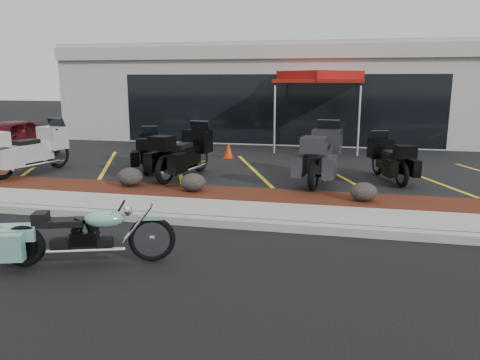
% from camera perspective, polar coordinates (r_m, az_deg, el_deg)
% --- Properties ---
extents(ground, '(90.00, 90.00, 0.00)m').
position_cam_1_polar(ground, '(7.83, -6.03, -7.45)').
color(ground, black).
rests_on(ground, ground).
extents(curb, '(24.00, 0.25, 0.15)m').
position_cam_1_polar(curb, '(8.62, -4.17, -5.03)').
color(curb, gray).
rests_on(curb, ground).
extents(sidewalk, '(24.00, 1.20, 0.15)m').
position_cam_1_polar(sidewalk, '(9.26, -2.95, -3.78)').
color(sidewalk, gray).
rests_on(sidewalk, ground).
extents(mulch_bed, '(24.00, 1.20, 0.16)m').
position_cam_1_polar(mulch_bed, '(10.38, -1.23, -1.98)').
color(mulch_bed, '#391B0D').
rests_on(mulch_bed, ground).
extents(upper_lot, '(26.00, 9.60, 0.15)m').
position_cam_1_polar(upper_lot, '(15.58, 3.39, 2.77)').
color(upper_lot, black).
rests_on(upper_lot, ground).
extents(dealership_building, '(18.00, 8.16, 4.00)m').
position_cam_1_polar(dealership_building, '(21.60, 6.08, 10.50)').
color(dealership_building, '#9A948B').
rests_on(dealership_building, ground).
extents(boulder_left, '(0.61, 0.51, 0.43)m').
position_cam_1_polar(boulder_left, '(11.27, -13.25, 0.38)').
color(boulder_left, black).
rests_on(boulder_left, mulch_bed).
extents(boulder_mid, '(0.57, 0.48, 0.40)m').
position_cam_1_polar(boulder_mid, '(10.51, -5.73, -0.28)').
color(boulder_mid, black).
rests_on(boulder_mid, mulch_bed).
extents(boulder_right, '(0.55, 0.46, 0.39)m').
position_cam_1_polar(boulder_right, '(9.95, 14.83, -1.39)').
color(boulder_right, black).
rests_on(boulder_right, mulch_bed).
extents(hero_cruiser, '(2.64, 1.40, 0.90)m').
position_cam_1_polar(hero_cruiser, '(6.93, -10.71, -6.30)').
color(hero_cruiser, '#6CA898').
rests_on(hero_cruiser, ground).
extents(touring_white, '(1.54, 2.61, 1.43)m').
position_cam_1_polar(touring_white, '(14.15, -21.38, 4.22)').
color(touring_white, beige).
rests_on(touring_white, upper_lot).
extents(touring_black_front, '(1.35, 2.13, 1.16)m').
position_cam_1_polar(touring_black_front, '(13.84, -10.90, 4.13)').
color(touring_black_front, black).
rests_on(touring_black_front, upper_lot).
extents(touring_black_mid, '(1.39, 2.54, 1.40)m').
position_cam_1_polar(touring_black_mid, '(12.68, -4.88, 4.11)').
color(touring_black_mid, black).
rests_on(touring_black_mid, upper_lot).
extents(touring_grey, '(1.29, 2.63, 1.47)m').
position_cam_1_polar(touring_grey, '(12.32, 10.63, 3.88)').
color(touring_grey, '#2D2C31').
rests_on(touring_grey, upper_lot).
extents(touring_black_rear, '(1.35, 2.17, 1.18)m').
position_cam_1_polar(touring_black_rear, '(12.76, 16.52, 3.21)').
color(touring_black_rear, black).
rests_on(touring_black_rear, upper_lot).
extents(parked_car, '(1.65, 3.80, 1.28)m').
position_cam_1_polar(parked_car, '(16.13, -26.89, 4.36)').
color(parked_car, '#43090E').
rests_on(parked_car, upper_lot).
extents(traffic_cone, '(0.34, 0.34, 0.52)m').
position_cam_1_polar(traffic_cone, '(14.98, -1.41, 3.70)').
color(traffic_cone, red).
rests_on(traffic_cone, upper_lot).
extents(popup_canopy, '(3.17, 3.17, 2.76)m').
position_cam_1_polar(popup_canopy, '(17.09, 9.68, 12.13)').
color(popup_canopy, silver).
rests_on(popup_canopy, upper_lot).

